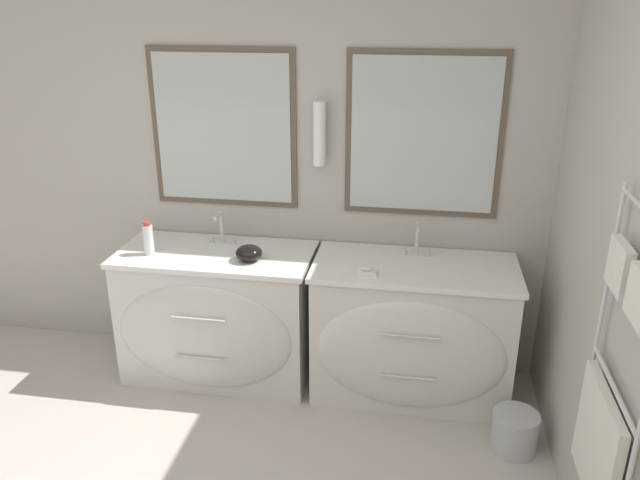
% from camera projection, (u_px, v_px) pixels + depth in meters
% --- Properties ---
extents(wall_back, '(5.02, 0.16, 2.60)m').
position_uv_depth(wall_back, '(271.00, 164.00, 3.85)').
color(wall_back, '#B2ADA3').
rests_on(wall_back, ground_plane).
extents(wall_right, '(0.13, 4.16, 2.60)m').
position_uv_depth(wall_right, '(618.00, 259.00, 2.50)').
color(wall_right, '#B2ADA3').
rests_on(wall_right, ground_plane).
extents(vanity_left, '(1.18, 0.65, 0.83)m').
position_uv_depth(vanity_left, '(217.00, 315.00, 3.88)').
color(vanity_left, silver).
rests_on(vanity_left, ground_plane).
extents(vanity_right, '(1.18, 0.65, 0.83)m').
position_uv_depth(vanity_right, '(411.00, 332.00, 3.69)').
color(vanity_right, silver).
rests_on(vanity_right, ground_plane).
extents(faucet_left, '(0.17, 0.13, 0.21)m').
position_uv_depth(faucet_left, '(221.00, 228.00, 3.86)').
color(faucet_left, silver).
rests_on(faucet_left, vanity_left).
extents(faucet_right, '(0.17, 0.13, 0.21)m').
position_uv_depth(faucet_right, '(417.00, 240.00, 3.67)').
color(faucet_right, silver).
rests_on(faucet_right, vanity_right).
extents(toiletry_bottle, '(0.06, 0.06, 0.21)m').
position_uv_depth(toiletry_bottle, '(148.00, 239.00, 3.70)').
color(toiletry_bottle, silver).
rests_on(toiletry_bottle, vanity_left).
extents(amenity_bowl, '(0.16, 0.16, 0.09)m').
position_uv_depth(amenity_bowl, '(249.00, 253.00, 3.63)').
color(amenity_bowl, black).
rests_on(amenity_bowl, vanity_left).
extents(soap_dish, '(0.11, 0.08, 0.04)m').
position_uv_depth(soap_dish, '(367.00, 271.00, 3.46)').
color(soap_dish, white).
rests_on(soap_dish, vanity_right).
extents(waste_bin, '(0.25, 0.25, 0.22)m').
position_uv_depth(waste_bin, '(515.00, 431.00, 3.32)').
color(waste_bin, '#B7B7BC').
rests_on(waste_bin, ground_plane).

